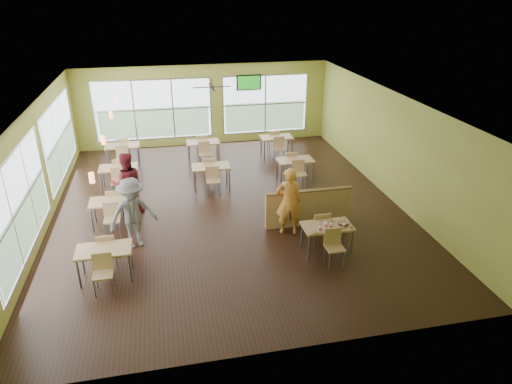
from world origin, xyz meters
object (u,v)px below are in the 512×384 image
(half_wall_divider, at_px, (309,207))
(man_plaid, at_px, (289,201))
(food_basket, at_px, (343,223))
(main_table, at_px, (327,230))

(half_wall_divider, bearing_deg, man_plaid, -153.61)
(man_plaid, distance_m, food_basket, 1.56)
(man_plaid, xyz_separation_m, food_basket, (1.05, -1.15, -0.14))
(man_plaid, height_order, food_basket, man_plaid)
(main_table, bearing_deg, man_plaid, 120.62)
(half_wall_divider, xyz_separation_m, food_basket, (0.38, -1.48, 0.26))
(main_table, bearing_deg, half_wall_divider, 90.00)
(main_table, bearing_deg, food_basket, -4.30)
(main_table, height_order, half_wall_divider, half_wall_divider)
(main_table, xyz_separation_m, half_wall_divider, (0.00, 1.45, -0.11))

